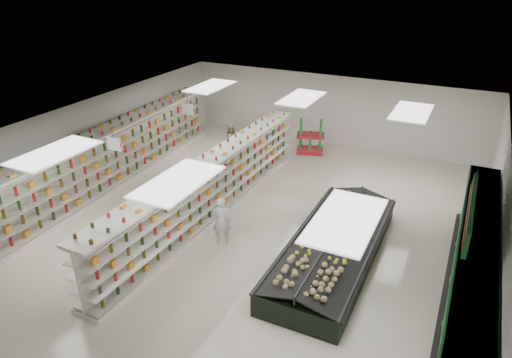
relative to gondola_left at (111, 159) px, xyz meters
The scene contains 16 objects.
floor 6.19m from the gondola_left, ahead, with size 16.00×16.00×0.00m, color beige.
ceiling 6.48m from the gondola_left, ahead, with size 14.00×16.00×0.02m, color white.
wall_back 10.02m from the gondola_left, 52.40° to the left, with size 14.00×0.02×3.20m, color silver.
wall_front 10.14m from the gondola_left, 52.89° to the right, with size 14.00×0.02×3.20m, color silver.
wall_left 1.06m from the gondola_left, behind, with size 0.02×16.00×3.20m, color silver.
wall_right 13.12m from the gondola_left, ahead, with size 0.02×16.00×3.20m, color silver.
produce_wall_case 12.74m from the gondola_left, ahead, with size 0.93×8.00×2.20m.
aisle_sign_near 3.55m from the gondola_left, 41.91° to the right, with size 0.52×0.06×0.75m.
aisle_sign_far 3.47m from the gondola_left, 39.92° to the left, with size 0.52×0.06×0.75m.
hortifruti_banner 12.56m from the gondola_left, ahead, with size 0.12×3.20×0.95m.
gondola_left is the anchor object (origin of this frame).
gondola_center 4.62m from the gondola_left, ahead, with size 1.05×11.59×2.01m.
produce_island 9.21m from the gondola_left, ahead, with size 2.34×6.38×0.95m.
soda_endcap 8.54m from the gondola_left, 47.96° to the left, with size 1.40×1.15×1.54m.
shopper_main 6.10m from the gondola_left, 16.69° to the right, with size 0.57×0.37×1.56m, color silver.
shopper_background 5.27m from the gondola_left, 58.17° to the left, with size 0.72×0.44×1.47m, color tan.
Camera 1 is at (5.84, -11.79, 7.80)m, focal length 32.00 mm.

